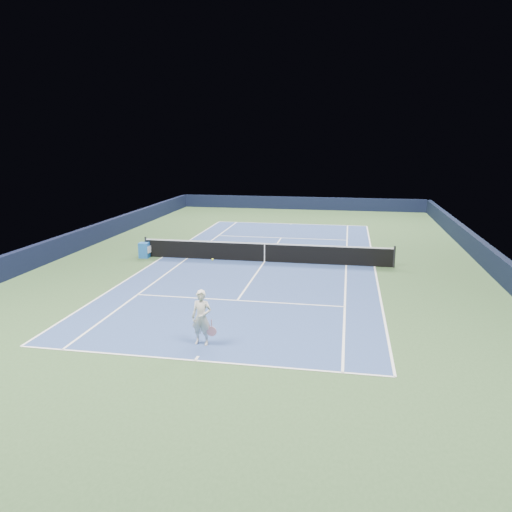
# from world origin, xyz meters

# --- Properties ---
(ground) EXTENTS (40.00, 40.00, 0.00)m
(ground) POSITION_xyz_m (0.00, 0.00, 0.00)
(ground) COLOR #2F4A28
(ground) RESTS_ON ground
(wall_far) EXTENTS (22.00, 0.35, 1.10)m
(wall_far) POSITION_xyz_m (0.00, 19.82, 0.55)
(wall_far) COLOR black
(wall_far) RESTS_ON ground
(wall_right) EXTENTS (0.35, 40.00, 1.10)m
(wall_right) POSITION_xyz_m (10.82, 0.00, 0.55)
(wall_right) COLOR black
(wall_right) RESTS_ON ground
(wall_left) EXTENTS (0.35, 40.00, 1.10)m
(wall_left) POSITION_xyz_m (-10.82, 0.00, 0.55)
(wall_left) COLOR black
(wall_left) RESTS_ON ground
(court_surface) EXTENTS (10.97, 23.77, 0.01)m
(court_surface) POSITION_xyz_m (0.00, 0.00, 0.00)
(court_surface) COLOR navy
(court_surface) RESTS_ON ground
(baseline_far) EXTENTS (10.97, 0.08, 0.00)m
(baseline_far) POSITION_xyz_m (0.00, 11.88, 0.01)
(baseline_far) COLOR white
(baseline_far) RESTS_ON ground
(baseline_near) EXTENTS (10.97, 0.08, 0.00)m
(baseline_near) POSITION_xyz_m (0.00, -11.88, 0.01)
(baseline_near) COLOR white
(baseline_near) RESTS_ON ground
(sideline_doubles_right) EXTENTS (0.08, 23.77, 0.00)m
(sideline_doubles_right) POSITION_xyz_m (5.49, 0.00, 0.01)
(sideline_doubles_right) COLOR white
(sideline_doubles_right) RESTS_ON ground
(sideline_doubles_left) EXTENTS (0.08, 23.77, 0.00)m
(sideline_doubles_left) POSITION_xyz_m (-5.49, 0.00, 0.01)
(sideline_doubles_left) COLOR white
(sideline_doubles_left) RESTS_ON ground
(sideline_singles_right) EXTENTS (0.08, 23.77, 0.00)m
(sideline_singles_right) POSITION_xyz_m (4.12, 0.00, 0.01)
(sideline_singles_right) COLOR white
(sideline_singles_right) RESTS_ON ground
(sideline_singles_left) EXTENTS (0.08, 23.77, 0.00)m
(sideline_singles_left) POSITION_xyz_m (-4.12, 0.00, 0.01)
(sideline_singles_left) COLOR white
(sideline_singles_left) RESTS_ON ground
(service_line_far) EXTENTS (8.23, 0.08, 0.00)m
(service_line_far) POSITION_xyz_m (0.00, 6.40, 0.01)
(service_line_far) COLOR white
(service_line_far) RESTS_ON ground
(service_line_near) EXTENTS (8.23, 0.08, 0.00)m
(service_line_near) POSITION_xyz_m (0.00, -6.40, 0.01)
(service_line_near) COLOR white
(service_line_near) RESTS_ON ground
(center_service_line) EXTENTS (0.08, 12.80, 0.00)m
(center_service_line) POSITION_xyz_m (0.00, 0.00, 0.01)
(center_service_line) COLOR white
(center_service_line) RESTS_ON ground
(center_mark_far) EXTENTS (0.08, 0.30, 0.00)m
(center_mark_far) POSITION_xyz_m (0.00, 11.73, 0.01)
(center_mark_far) COLOR white
(center_mark_far) RESTS_ON ground
(center_mark_near) EXTENTS (0.08, 0.30, 0.00)m
(center_mark_near) POSITION_xyz_m (0.00, -11.73, 0.01)
(center_mark_near) COLOR white
(center_mark_near) RESTS_ON ground
(tennis_net) EXTENTS (12.90, 0.10, 1.07)m
(tennis_net) POSITION_xyz_m (0.00, 0.00, 0.50)
(tennis_net) COLOR black
(tennis_net) RESTS_ON ground
(sponsor_cube) EXTENTS (0.57, 0.47, 0.81)m
(sponsor_cube) POSITION_xyz_m (-6.40, -0.25, 0.40)
(sponsor_cube) COLOR #1D59AE
(sponsor_cube) RESTS_ON ground
(tennis_player) EXTENTS (0.80, 1.26, 2.46)m
(tennis_player) POSITION_xyz_m (-0.13, -10.72, 0.86)
(tennis_player) COLOR silver
(tennis_player) RESTS_ON ground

